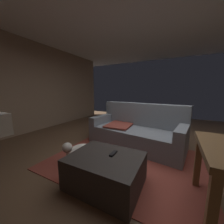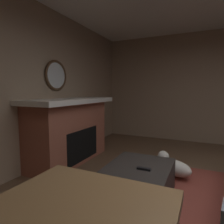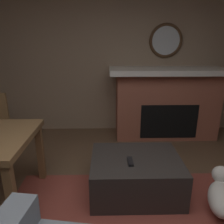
{
  "view_description": "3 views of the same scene",
  "coord_description": "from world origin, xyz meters",
  "px_view_note": "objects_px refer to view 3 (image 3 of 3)",
  "views": [
    {
      "loc": [
        0.47,
        -2.46,
        1.26
      ],
      "look_at": [
        -0.18,
        -1.21,
        1.03
      ],
      "focal_mm": 20.54,
      "sensor_mm": 36.0,
      "label": 1
    },
    {
      "loc": [
        1.84,
        -0.43,
        1.31
      ],
      "look_at": [
        -0.03,
        -1.31,
        1.09
      ],
      "focal_mm": 31.26,
      "sensor_mm": 36.0,
      "label": 2
    },
    {
      "loc": [
        -0.03,
        0.93,
        1.58
      ],
      "look_at": [
        -0.07,
        -1.01,
        0.96
      ],
      "focal_mm": 34.98,
      "sensor_mm": 36.0,
      "label": 3
    }
  ],
  "objects_px": {
    "round_wall_mirror": "(166,41)",
    "tv_remote": "(130,161)",
    "fireplace": "(166,102)",
    "small_dog": "(221,194)",
    "ottoman_coffee_table": "(135,175)"
  },
  "relations": [
    {
      "from": "fireplace",
      "to": "small_dog",
      "type": "bearing_deg",
      "value": 92.77
    },
    {
      "from": "ottoman_coffee_table",
      "to": "small_dog",
      "type": "bearing_deg",
      "value": 158.63
    },
    {
      "from": "tv_remote",
      "to": "round_wall_mirror",
      "type": "bearing_deg",
      "value": -112.79
    },
    {
      "from": "tv_remote",
      "to": "small_dog",
      "type": "xyz_separation_m",
      "value": [
        -0.85,
        0.22,
        -0.24
      ]
    },
    {
      "from": "small_dog",
      "to": "round_wall_mirror",
      "type": "bearing_deg",
      "value": -87.6
    },
    {
      "from": "ottoman_coffee_table",
      "to": "small_dog",
      "type": "relative_size",
      "value": 1.7
    },
    {
      "from": "round_wall_mirror",
      "to": "tv_remote",
      "type": "xyz_separation_m",
      "value": [
        0.77,
        1.91,
        -1.17
      ]
    },
    {
      "from": "round_wall_mirror",
      "to": "tv_remote",
      "type": "relative_size",
      "value": 3.54
    },
    {
      "from": "ottoman_coffee_table",
      "to": "tv_remote",
      "type": "xyz_separation_m",
      "value": [
        0.07,
        0.09,
        0.22
      ]
    },
    {
      "from": "ottoman_coffee_table",
      "to": "tv_remote",
      "type": "relative_size",
      "value": 5.89
    },
    {
      "from": "fireplace",
      "to": "round_wall_mirror",
      "type": "relative_size",
      "value": 3.38
    },
    {
      "from": "round_wall_mirror",
      "to": "tv_remote",
      "type": "bearing_deg",
      "value": 68.15
    },
    {
      "from": "fireplace",
      "to": "small_dog",
      "type": "height_order",
      "value": "fireplace"
    },
    {
      "from": "fireplace",
      "to": "tv_remote",
      "type": "xyz_separation_m",
      "value": [
        0.77,
        1.62,
        -0.17
      ]
    },
    {
      "from": "tv_remote",
      "to": "small_dog",
      "type": "height_order",
      "value": "tv_remote"
    }
  ]
}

